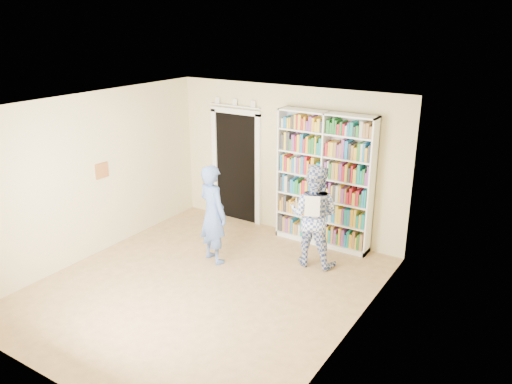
% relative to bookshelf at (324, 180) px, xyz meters
% --- Properties ---
extents(floor, '(5.00, 5.00, 0.00)m').
position_rel_bookshelf_xyz_m(floor, '(-0.82, -2.34, -1.18)').
color(floor, olive).
rests_on(floor, ground).
extents(ceiling, '(5.00, 5.00, 0.00)m').
position_rel_bookshelf_xyz_m(ceiling, '(-0.82, -2.34, 1.52)').
color(ceiling, white).
rests_on(ceiling, wall_back).
extents(wall_back, '(4.50, 0.00, 4.50)m').
position_rel_bookshelf_xyz_m(wall_back, '(-0.82, 0.16, 0.17)').
color(wall_back, beige).
rests_on(wall_back, floor).
extents(wall_left, '(0.00, 5.00, 5.00)m').
position_rel_bookshelf_xyz_m(wall_left, '(-3.07, -2.34, 0.17)').
color(wall_left, beige).
rests_on(wall_left, floor).
extents(wall_right, '(0.00, 5.00, 5.00)m').
position_rel_bookshelf_xyz_m(wall_right, '(1.43, -2.34, 0.17)').
color(wall_right, beige).
rests_on(wall_right, floor).
extents(bookshelf, '(1.70, 0.32, 2.34)m').
position_rel_bookshelf_xyz_m(bookshelf, '(0.00, 0.00, 0.00)').
color(bookshelf, white).
rests_on(bookshelf, floor).
extents(doorway, '(1.10, 0.08, 2.43)m').
position_rel_bookshelf_xyz_m(doorway, '(-1.92, 0.13, -0.00)').
color(doorway, black).
rests_on(doorway, floor).
extents(wall_art, '(0.03, 0.25, 0.25)m').
position_rel_bookshelf_xyz_m(wall_art, '(-3.05, -2.14, 0.22)').
color(wall_art, brown).
rests_on(wall_art, wall_left).
extents(man_blue, '(0.69, 0.56, 1.64)m').
position_rel_bookshelf_xyz_m(man_blue, '(-1.21, -1.56, -0.36)').
color(man_blue, '#4F6CB0').
rests_on(man_blue, floor).
extents(man_plaid, '(0.89, 0.73, 1.67)m').
position_rel_bookshelf_xyz_m(man_plaid, '(0.20, -0.79, -0.35)').
color(man_plaid, '#32499A').
rests_on(man_plaid, floor).
extents(paper_sheet, '(0.21, 0.11, 0.33)m').
position_rel_bookshelf_xyz_m(paper_sheet, '(0.30, -1.07, -0.08)').
color(paper_sheet, white).
rests_on(paper_sheet, man_plaid).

